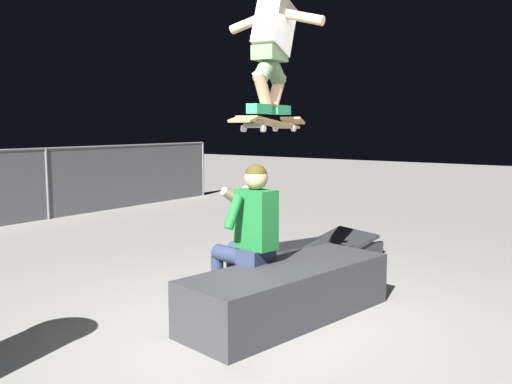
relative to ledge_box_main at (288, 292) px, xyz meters
name	(u,v)px	position (x,y,z in m)	size (l,w,h in m)	color
ground_plane	(265,327)	(-0.28, 0.04, -0.22)	(40.00, 40.00, 0.00)	gray
ledge_box_main	(288,292)	(0.00, 0.00, 0.00)	(1.93, 0.67, 0.44)	#38383D
person_sitting_on_ledge	(248,231)	(-0.03, 0.40, 0.48)	(0.60, 0.78, 1.28)	#2D3856
skateboard	(270,123)	(0.14, 0.29, 1.39)	(1.04, 0.31, 0.13)	#AD8451
skater_airborne	(273,41)	(0.20, 0.29, 2.08)	(0.63, 0.89, 1.12)	#2D9E66
kicker_ramp	(327,251)	(2.17, 0.81, -0.16)	(1.29, 1.08, 0.35)	#28282D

